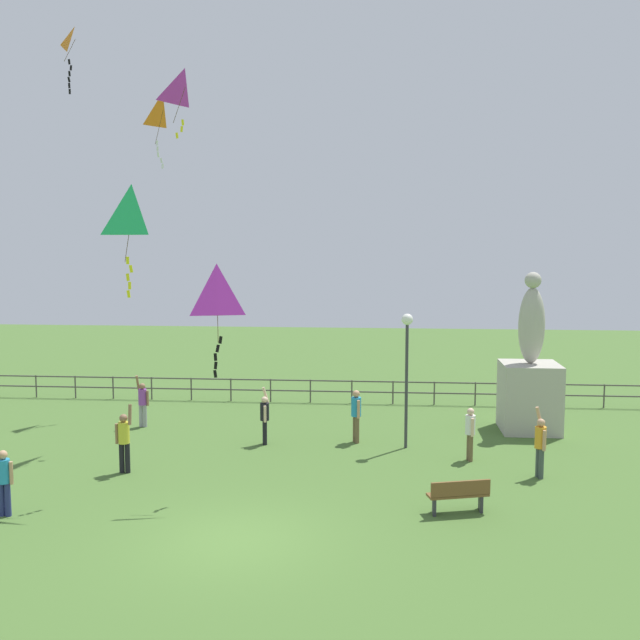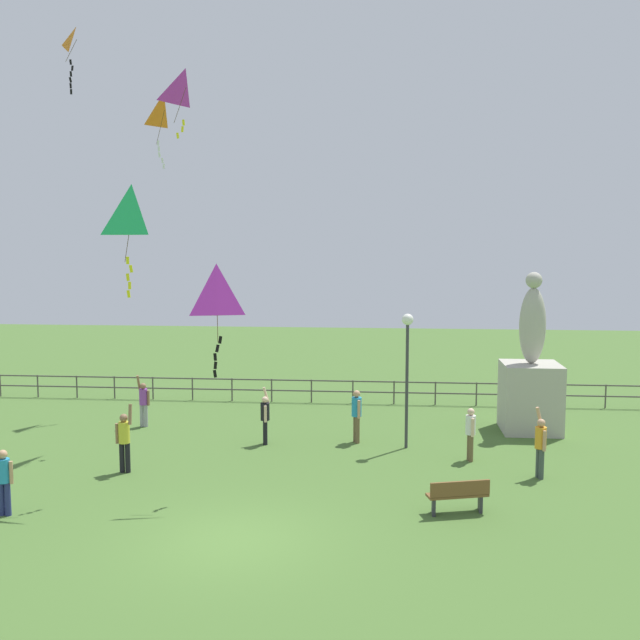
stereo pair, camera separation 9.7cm
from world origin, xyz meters
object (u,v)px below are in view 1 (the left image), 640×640
(statue_monument, at_px, (530,384))
(person_1, at_px, (540,443))
(person_5, at_px, (124,438))
(kite_0, at_px, (132,214))
(kite_3, at_px, (217,293))
(person_2, at_px, (470,430))
(kite_4, at_px, (185,88))
(lamppost, at_px, (407,350))
(kite_2, at_px, (163,113))
(person_3, at_px, (143,401))
(park_bench, at_px, (459,495))
(person_6, at_px, (265,416))
(person_4, at_px, (356,413))
(person_0, at_px, (4,477))
(kite_1, at_px, (75,43))

(statue_monument, distance_m, person_1, 5.30)
(person_5, height_order, kite_0, kite_0)
(person_1, xyz_separation_m, kite_3, (-8.71, -1.73, 4.26))
(person_2, relative_size, kite_4, 0.73)
(person_1, distance_m, person_5, 11.75)
(lamppost, relative_size, kite_2, 1.52)
(person_1, bearing_deg, kite_2, 148.33)
(person_3, distance_m, kite_4, 10.87)
(person_2, distance_m, person_3, 11.57)
(statue_monument, relative_size, park_bench, 3.57)
(person_6, relative_size, kite_2, 0.65)
(lamppost, relative_size, person_4, 2.48)
(lamppost, bearing_deg, kite_2, 150.37)
(person_0, xyz_separation_m, person_2, (11.71, 5.46, -0.03))
(park_bench, xyz_separation_m, kite_1, (-13.59, 10.38, 13.60))
(lamppost, xyz_separation_m, person_2, (1.88, -1.23, -2.23))
(kite_0, relative_size, kite_3, 1.01)
(park_bench, relative_size, kite_0, 0.53)
(statue_monument, height_order, park_bench, statue_monument)
(kite_2, bearing_deg, person_3, -89.43)
(kite_3, bearing_deg, person_6, 83.55)
(person_0, height_order, kite_3, kite_3)
(park_bench, xyz_separation_m, kite_3, (-6.17, 1.19, 4.79))
(kite_1, bearing_deg, kite_2, 9.19)
(person_3, relative_size, kite_0, 0.63)
(lamppost, distance_m, person_1, 5.02)
(person_6, relative_size, kite_0, 0.63)
(person_2, xyz_separation_m, kite_2, (-11.17, 6.51, 10.60))
(statue_monument, bearing_deg, person_6, -164.42)
(person_2, bearing_deg, kite_2, 149.77)
(statue_monument, height_order, person_6, statue_monument)
(person_2, height_order, kite_2, kite_2)
(person_5, xyz_separation_m, kite_2, (-1.19, 8.51, 10.52))
(kite_0, xyz_separation_m, kite_2, (-1.91, 9.39, 4.22))
(person_4, relative_size, person_5, 0.87)
(person_6, distance_m, kite_1, 16.05)
(person_0, bearing_deg, person_4, 41.14)
(person_1, xyz_separation_m, person_4, (-5.25, 3.18, 0.01))
(lamppost, xyz_separation_m, kite_4, (-7.37, 1.42, 8.47))
(person_3, bearing_deg, person_4, -10.44)
(kite_1, bearing_deg, person_0, -76.91)
(person_3, bearing_deg, kite_0, -72.66)
(person_3, relative_size, kite_2, 0.65)
(kite_2, bearing_deg, park_bench, -46.37)
(lamppost, bearing_deg, kite_4, 169.07)
(lamppost, height_order, person_1, lamppost)
(person_0, bearing_deg, lamppost, 34.24)
(person_4, bearing_deg, statue_monument, 18.78)
(person_3, relative_size, person_5, 0.92)
(statue_monument, xyz_separation_m, kite_1, (-16.85, 2.25, 12.40))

